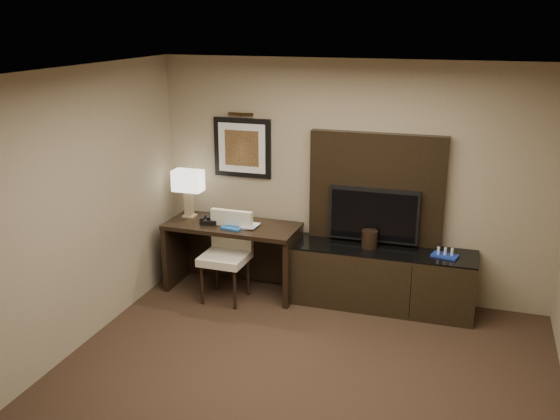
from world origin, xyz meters
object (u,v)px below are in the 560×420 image
at_px(desk, 233,257).
at_px(ice_bucket, 369,239).
at_px(desk_phone, 209,219).
at_px(minibar_tray, 445,252).
at_px(tv, 374,215).
at_px(desk_chair, 225,257).
at_px(table_lamp, 189,196).
at_px(credenza, 383,278).

bearing_deg(desk, ice_bucket, 4.57).
distance_m(desk, ice_bucket, 1.63).
relative_size(desk_phone, minibar_tray, 0.70).
distance_m(tv, desk_phone, 1.89).
relative_size(desk_chair, table_lamp, 2.02).
relative_size(table_lamp, ice_bucket, 2.63).
relative_size(tv, desk_chair, 0.96).
xyz_separation_m(desk_chair, ice_bucket, (1.57, 0.38, 0.26)).
bearing_deg(table_lamp, tv, 3.38).
relative_size(desk_chair, minibar_tray, 3.87).
relative_size(credenza, tv, 1.98).
relative_size(desk_phone, ice_bucket, 0.96).
distance_m(table_lamp, desk_phone, 0.43).
distance_m(credenza, ice_bucket, 0.47).
bearing_deg(desk_chair, tv, 19.32).
xyz_separation_m(desk_chair, minibar_tray, (2.39, 0.35, 0.21)).
bearing_deg(tv, desk_phone, -171.03).
distance_m(desk, table_lamp, 0.90).
bearing_deg(tv, minibar_tray, -11.57).
height_order(tv, desk_chair, tv).
bearing_deg(minibar_tray, ice_bucket, 178.28).
bearing_deg(desk, table_lamp, 170.45).
bearing_deg(table_lamp, credenza, -0.26).
distance_m(desk, tv, 1.73).
relative_size(credenza, desk_phone, 10.48).
bearing_deg(table_lamp, minibar_tray, -0.67).
xyz_separation_m(desk, ice_bucket, (1.59, 0.10, 0.37)).
distance_m(table_lamp, ice_bucket, 2.20).
bearing_deg(desk_phone, tv, -3.25).
bearing_deg(tv, ice_bucket, -95.05).
xyz_separation_m(ice_bucket, minibar_tray, (0.82, -0.02, -0.05)).
bearing_deg(desk, desk_chair, -86.05).
height_order(tv, table_lamp, table_lamp).
bearing_deg(credenza, table_lamp, 179.57).
relative_size(desk, credenza, 0.78).
distance_m(tv, table_lamp, 2.20).
distance_m(desk_chair, desk_phone, 0.50).
xyz_separation_m(desk, minibar_tray, (2.40, 0.08, 0.32)).
bearing_deg(ice_bucket, minibar_tray, -1.72).
relative_size(credenza, table_lamp, 3.85).
relative_size(desk, desk_chair, 1.48).
xyz_separation_m(table_lamp, ice_bucket, (2.18, -0.01, -0.30)).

